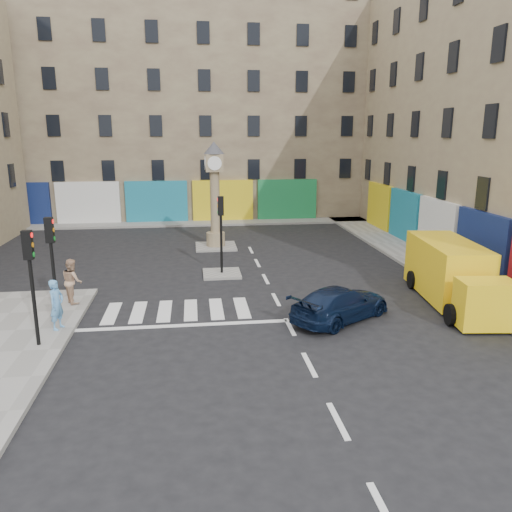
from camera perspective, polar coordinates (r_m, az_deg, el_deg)
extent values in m
plane|color=black|center=(17.02, 4.55, -9.34)|extent=(120.00, 120.00, 0.00)
cube|color=gray|center=(28.76, 17.61, -0.08)|extent=(2.60, 30.00, 0.15)
cube|color=gray|center=(38.08, -8.22, 3.74)|extent=(32.00, 2.40, 0.15)
cube|color=gray|center=(24.26, -3.93, -2.02)|extent=(1.80, 1.80, 0.12)
cube|color=gray|center=(30.07, -4.61, 1.10)|extent=(2.40, 2.40, 0.12)
cube|color=gray|center=(43.34, -8.51, 16.14)|extent=(32.00, 10.00, 17.00)
cylinder|color=black|center=(17.08, -24.02, -4.91)|extent=(0.12, 0.12, 2.80)
cube|color=black|center=(16.62, -24.64, 1.15)|extent=(0.28, 0.22, 0.90)
cylinder|color=black|center=(19.29, -22.04, -2.64)|extent=(0.12, 0.12, 2.80)
cube|color=black|center=(18.88, -22.55, 2.75)|extent=(0.28, 0.22, 0.90)
cylinder|color=black|center=(23.90, -3.98, 1.34)|extent=(0.12, 0.12, 2.80)
cube|color=black|center=(23.57, -4.06, 5.74)|extent=(0.28, 0.22, 0.90)
cylinder|color=#968762|center=(29.97, -4.63, 1.95)|extent=(1.10, 1.10, 0.80)
cylinder|color=#968762|center=(29.59, -4.71, 6.12)|extent=(0.56, 0.56, 3.60)
cube|color=#968762|center=(29.37, -4.80, 10.57)|extent=(1.00, 1.00, 1.00)
cylinder|color=white|center=(28.85, -4.75, 10.51)|extent=(0.80, 0.06, 0.80)
cone|color=#333338|center=(29.33, -4.83, 12.23)|extent=(1.20, 1.20, 0.70)
imported|color=black|center=(18.61, 9.65, -5.38)|extent=(4.50, 3.84, 1.24)
cube|color=yellow|center=(22.13, 20.94, -1.34)|extent=(2.51, 4.95, 2.28)
cube|color=yellow|center=(19.08, 24.71, -4.99)|extent=(2.01, 1.40, 1.68)
cube|color=black|center=(18.93, 24.89, -3.91)|extent=(1.78, 1.08, 0.69)
cylinder|color=black|center=(19.20, 21.36, -6.27)|extent=(0.34, 0.82, 0.79)
cylinder|color=black|center=(20.02, 26.65, -6.00)|extent=(0.34, 0.82, 0.79)
cylinder|color=black|center=(23.09, 17.41, -2.61)|extent=(0.34, 0.82, 0.79)
cylinder|color=black|center=(23.77, 21.96, -2.52)|extent=(0.34, 0.82, 0.79)
imported|color=#5B99D1|center=(18.35, -21.82, -5.16)|extent=(0.62, 0.74, 1.75)
imported|color=tan|center=(20.95, -20.26, -2.68)|extent=(1.01, 1.08, 1.77)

